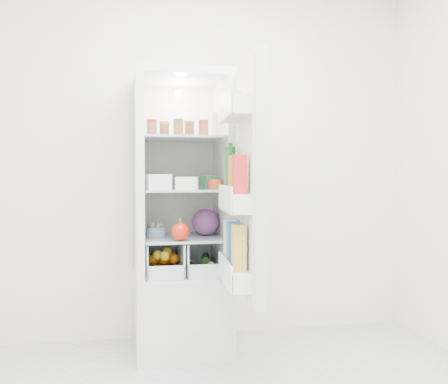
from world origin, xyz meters
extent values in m
cube|color=white|center=(0.00, 1.50, 1.30)|extent=(3.00, 0.02, 2.60)
cube|color=silver|center=(-0.20, 1.21, 0.25)|extent=(0.60, 0.60, 0.50)
cube|color=silver|center=(-0.20, 1.21, 1.77)|extent=(0.60, 0.60, 0.05)
cube|color=silver|center=(-0.20, 1.49, 1.12)|extent=(0.60, 0.05, 1.25)
cube|color=silver|center=(-0.47, 1.21, 1.12)|extent=(0.05, 0.60, 1.25)
cube|color=silver|center=(0.07, 1.21, 1.12)|extent=(0.05, 0.60, 1.25)
cube|color=white|center=(-0.20, 1.46, 1.12)|extent=(0.50, 0.01, 1.25)
sphere|color=white|center=(-0.20, 1.42, 1.71)|extent=(0.05, 0.05, 0.05)
cube|color=#A0B6BC|center=(-0.20, 1.19, 0.74)|extent=(0.49, 0.53, 0.01)
cube|color=#A0B6BC|center=(-0.20, 1.19, 1.05)|extent=(0.49, 0.53, 0.02)
cube|color=#A0B6BC|center=(-0.20, 1.19, 1.38)|extent=(0.49, 0.53, 0.02)
cylinder|color=#B21919|center=(-0.40, 1.05, 1.43)|extent=(0.06, 0.06, 0.08)
cylinder|color=gold|center=(-0.32, 1.10, 1.43)|extent=(0.06, 0.06, 0.08)
cylinder|color=#267226|center=(-0.24, 1.02, 1.43)|extent=(0.06, 0.06, 0.08)
cylinder|color=brown|center=(-0.16, 1.12, 1.43)|extent=(0.06, 0.06, 0.08)
cylinder|color=#B21919|center=(-0.08, 1.05, 1.43)|extent=(0.06, 0.06, 0.08)
cylinder|color=white|center=(0.01, 1.20, 1.47)|extent=(0.06, 0.06, 0.17)
cube|color=white|center=(-0.37, 1.05, 1.10)|extent=(0.18, 0.18, 0.09)
cube|color=white|center=(-0.19, 1.02, 1.10)|extent=(0.16, 0.16, 0.08)
cylinder|color=#C4421D|center=(-0.01, 1.06, 1.09)|extent=(0.12, 0.12, 0.06)
cube|color=silver|center=(-0.29, 1.37, 1.08)|extent=(0.16, 0.12, 0.04)
cube|color=#459858|center=(-0.03, 1.21, 1.10)|extent=(0.16, 0.18, 0.09)
sphere|color=#5E2055|center=(-0.05, 1.21, 0.84)|extent=(0.18, 0.18, 0.18)
sphere|color=red|center=(-0.24, 0.97, 0.80)|extent=(0.11, 0.11, 0.11)
cylinder|color=#96C0E0|center=(-0.36, 1.24, 0.78)|extent=(0.16, 0.16, 0.06)
sphere|color=orange|center=(-0.39, 1.06, 0.55)|extent=(0.07, 0.07, 0.07)
sphere|color=orange|center=(-0.32, 1.06, 0.55)|extent=(0.07, 0.07, 0.07)
sphere|color=orange|center=(-0.26, 1.06, 0.55)|extent=(0.07, 0.07, 0.07)
sphere|color=orange|center=(-0.39, 1.19, 0.61)|extent=(0.07, 0.07, 0.07)
sphere|color=orange|center=(-0.32, 1.19, 0.61)|extent=(0.07, 0.07, 0.07)
sphere|color=orange|center=(-0.26, 1.19, 0.61)|extent=(0.07, 0.07, 0.07)
sphere|color=orange|center=(-0.35, 1.31, 0.55)|extent=(0.07, 0.07, 0.07)
sphere|color=orange|center=(-0.28, 1.31, 0.55)|extent=(0.07, 0.07, 0.07)
sphere|color=yellow|center=(-0.36, 1.12, 0.64)|extent=(0.06, 0.06, 0.06)
sphere|color=yellow|center=(-0.29, 1.24, 0.64)|extent=(0.06, 0.06, 0.06)
sphere|color=yellow|center=(-0.32, 1.08, 0.64)|extent=(0.06, 0.06, 0.06)
cylinder|color=#204B19|center=(-0.12, 1.19, 0.54)|extent=(0.09, 0.21, 0.05)
cylinder|color=#204B19|center=(-0.04, 1.24, 0.59)|extent=(0.08, 0.21, 0.05)
sphere|color=white|center=(-0.08, 1.06, 0.54)|extent=(0.05, 0.05, 0.05)
sphere|color=white|center=(-0.03, 1.08, 0.57)|extent=(0.05, 0.05, 0.05)
cube|color=silver|center=(0.11, 0.61, 1.12)|extent=(0.10, 0.60, 1.30)
cube|color=white|center=(0.08, 0.61, 1.12)|extent=(0.05, 0.56, 1.26)
cube|color=white|center=(0.03, 0.61, 1.50)|extent=(0.14, 0.51, 0.10)
cube|color=white|center=(0.03, 0.61, 1.00)|extent=(0.14, 0.51, 0.10)
cube|color=white|center=(0.03, 0.61, 0.60)|extent=(0.14, 0.51, 0.10)
sphere|color=#A8644B|center=(0.01, 0.49, 1.56)|extent=(0.05, 0.05, 0.05)
sphere|color=#A8644B|center=(0.02, 0.57, 1.56)|extent=(0.05, 0.05, 0.05)
sphere|color=#A8644B|center=(0.02, 0.65, 1.56)|extent=(0.05, 0.05, 0.05)
cylinder|color=#17531C|center=(0.03, 0.76, 1.18)|extent=(0.06, 0.06, 0.26)
cube|color=gold|center=(0.02, 0.58, 1.15)|extent=(0.07, 0.07, 0.20)
cube|color=red|center=(0.01, 0.44, 1.15)|extent=(0.07, 0.07, 0.20)
cube|color=white|center=(0.03, 0.76, 0.77)|extent=(0.07, 0.07, 0.24)
cube|color=#2577BD|center=(0.02, 0.61, 0.77)|extent=(0.07, 0.07, 0.24)
cube|color=#EDB943|center=(0.01, 0.46, 0.77)|extent=(0.07, 0.07, 0.24)
camera|label=1|loc=(-0.57, -2.03, 1.15)|focal=40.00mm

